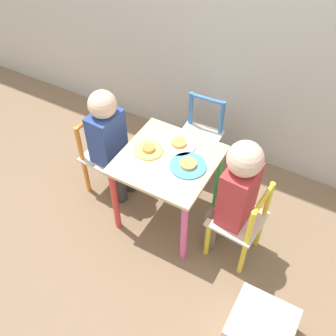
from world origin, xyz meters
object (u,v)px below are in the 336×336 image
object	(u,v)px
chair_orange	(105,156)
child_right	(236,191)
child_left	(109,137)
chair_yellow	(240,223)
plate_back	(179,144)
plate_right	(188,165)
plate_left	(149,150)
chair_blue	(200,138)
storage_bin	(260,329)
kids_table	(168,170)

from	to	relation	value
chair_orange	child_right	world-z (taller)	child_right
chair_orange	child_left	bearing A→B (deg)	-90.00
chair_yellow	plate_back	bearing A→B (deg)	-104.26
plate_right	chair_orange	bearing A→B (deg)	177.63
child_left	plate_left	xyz separation A→B (m)	(0.28, -0.02, 0.05)
child_right	plate_left	xyz separation A→B (m)	(-0.52, 0.03, 0.01)
chair_blue	plate_back	world-z (taller)	chair_blue
chair_blue	plate_back	bearing A→B (deg)	-88.97
plate_right	plate_back	size ratio (longest dim) A/B	1.02
storage_bin	chair_yellow	bearing A→B (deg)	125.31
child_right	plate_right	xyz separation A→B (m)	(-0.28, 0.03, 0.01)
chair_yellow	child_right	size ratio (longest dim) A/B	0.66
kids_table	plate_back	size ratio (longest dim) A/B	2.64
child_right	plate_right	world-z (taller)	child_right
storage_bin	plate_back	bearing A→B (deg)	143.13
chair_yellow	child_left	distance (m)	0.88
plate_left	plate_back	distance (m)	0.17
kids_table	child_right	bearing A→B (deg)	-4.49
kids_table	chair_blue	bearing A→B (deg)	92.95
chair_orange	plate_left	xyz separation A→B (m)	(0.34, -0.02, 0.24)
child_left	storage_bin	size ratio (longest dim) A/B	2.61
kids_table	chair_yellow	distance (m)	0.48
chair_yellow	plate_left	xyz separation A→B (m)	(-0.58, 0.04, 0.24)
chair_yellow	plate_back	xyz separation A→B (m)	(-0.46, 0.16, 0.24)
chair_blue	plate_right	distance (m)	0.54
child_left	chair_orange	bearing A→B (deg)	90.00
chair_yellow	plate_right	bearing A→B (deg)	-91.58
child_left	plate_right	size ratio (longest dim) A/B	3.88
kids_table	plate_back	world-z (taller)	plate_back
child_left	plate_left	size ratio (longest dim) A/B	4.87
child_right	plate_left	world-z (taller)	child_right
child_left	child_right	bearing A→B (deg)	-90.76
chair_yellow	child_left	bearing A→B (deg)	-89.30
plate_right	plate_back	distance (m)	0.17
kids_table	plate_right	bearing A→B (deg)	0.00
plate_left	storage_bin	distance (m)	1.05
chair_orange	plate_left	bearing A→B (deg)	-91.05
chair_yellow	kids_table	bearing A→B (deg)	-90.00
chair_yellow	storage_bin	size ratio (longest dim) A/B	1.84
chair_yellow	chair_orange	bearing A→B (deg)	-89.24
child_right	plate_right	distance (m)	0.28
chair_blue	plate_left	size ratio (longest dim) A/B	3.42
kids_table	chair_orange	size ratio (longest dim) A/B	0.95
kids_table	plate_right	xyz separation A→B (m)	(0.12, 0.00, 0.10)
plate_left	storage_bin	size ratio (longest dim) A/B	0.54
kids_table	chair_orange	world-z (taller)	chair_orange
plate_right	plate_left	bearing A→B (deg)	180.00
chair_orange	plate_right	bearing A→B (deg)	-89.38
chair_orange	plate_right	distance (m)	0.63
plate_right	storage_bin	bearing A→B (deg)	-35.06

